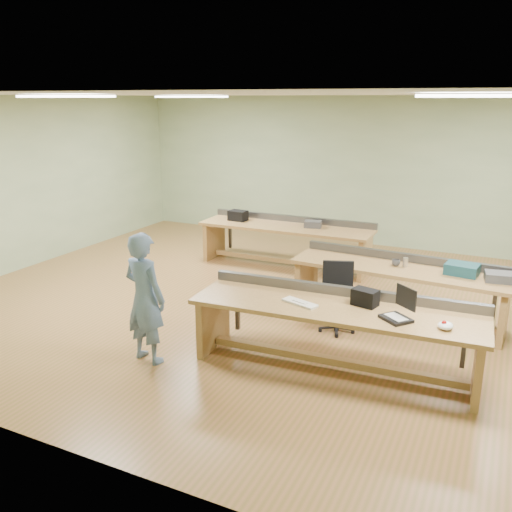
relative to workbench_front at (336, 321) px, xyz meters
name	(u,v)px	position (x,y,z in m)	size (l,w,h in m)	color
floor	(288,306)	(-1.19, 1.53, -0.56)	(10.00, 10.00, 0.00)	#935E37
ceiling	(292,94)	(-1.19, 1.53, 2.44)	(10.00, 10.00, 0.00)	silver
wall_back	(364,172)	(-1.19, 5.53, 0.94)	(10.00, 0.04, 3.00)	#9CB085
wall_front	(91,297)	(-1.19, -2.47, 0.94)	(10.00, 0.04, 3.00)	#9CB085
wall_left	(30,183)	(-6.19, 1.53, 0.94)	(0.04, 8.00, 3.00)	#9CB085
fluor_panels	(292,96)	(-1.19, 1.53, 2.41)	(6.20, 3.50, 0.03)	white
workbench_front	(336,321)	(0.00, 0.00, 0.00)	(3.25, 1.04, 0.86)	tan
workbench_mid	(399,280)	(0.34, 1.75, -0.01)	(2.95, 0.96, 0.86)	tan
workbench_back	(286,235)	(-1.99, 3.38, 0.00)	(3.14, 0.89, 0.86)	tan
person	(145,298)	(-2.02, -0.76, 0.21)	(0.56, 0.37, 1.54)	#6887AB
laptop_base	(396,319)	(0.67, -0.12, 0.20)	(0.29, 0.24, 0.03)	black
laptop_screen	(406,297)	(0.75, -0.03, 0.42)	(0.29, 0.01, 0.23)	black
keyboard	(300,303)	(-0.38, -0.12, 0.20)	(0.42, 0.14, 0.02)	silver
trackball_mouse	(446,325)	(1.16, -0.13, 0.22)	(0.15, 0.17, 0.07)	white
camera_bag	(365,297)	(0.28, 0.15, 0.28)	(0.27, 0.17, 0.19)	black
task_chair	(337,306)	(-0.29, 1.03, -0.23)	(0.62, 0.62, 0.90)	black
parts_bin_teal	(462,269)	(1.13, 1.77, 0.26)	(0.40, 0.30, 0.14)	#143941
parts_bin_grey	(502,277)	(1.62, 1.68, 0.24)	(0.41, 0.26, 0.11)	#3B3B3E
mug	(396,263)	(0.28, 1.77, 0.23)	(0.11, 0.11, 0.09)	#3B3B3E
drinks_can	(406,262)	(0.41, 1.79, 0.25)	(0.07, 0.07, 0.12)	#B9B9BE
storage_box_back	(238,216)	(-2.97, 3.36, 0.28)	(0.33, 0.23, 0.19)	black
tray_back	(313,224)	(-1.51, 3.44, 0.24)	(0.29, 0.21, 0.12)	#3B3B3E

